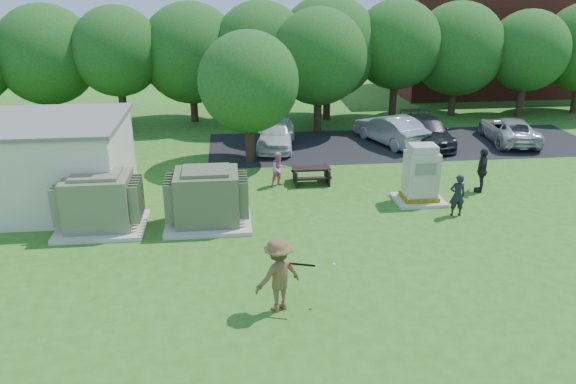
{
  "coord_description": "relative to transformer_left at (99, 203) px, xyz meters",
  "views": [
    {
      "loc": [
        -1.92,
        -13.96,
        8.37
      ],
      "look_at": [
        0.0,
        4.0,
        1.3
      ],
      "focal_mm": 35.0,
      "sensor_mm": 36.0,
      "label": 1
    }
  ],
  "objects": [
    {
      "name": "car_white",
      "position": [
        6.91,
        9.05,
        -0.23
      ],
      "size": [
        2.45,
        4.59,
        1.49
      ],
      "primitive_type": "imported",
      "rotation": [
        0.0,
        0.0,
        -0.16
      ],
      "color": "white",
      "rests_on": "ground"
    },
    {
      "name": "car_silver_a",
      "position": [
        12.92,
        9.21,
        -0.21
      ],
      "size": [
        3.18,
        4.87,
        1.52
      ],
      "primitive_type": "imported",
      "rotation": [
        0.0,
        0.0,
        3.52
      ],
      "color": "#B9B9BE",
      "rests_on": "ground"
    },
    {
      "name": "car_silver_b",
      "position": [
        19.21,
        8.85,
        -0.32
      ],
      "size": [
        2.7,
        4.9,
        1.3
      ],
      "primitive_type": "imported",
      "rotation": [
        0.0,
        0.0,
        3.02
      ],
      "color": "silver",
      "rests_on": "ground"
    },
    {
      "name": "person_by_generator",
      "position": [
        12.76,
        -0.21,
        -0.17
      ],
      "size": [
        0.6,
        0.42,
        1.59
      ],
      "primitive_type": "imported",
      "rotation": [
        0.0,
        0.0,
        3.08
      ],
      "color": "black",
      "rests_on": "ground"
    },
    {
      "name": "tree_row",
      "position": [
        8.25,
        14.0,
        3.18
      ],
      "size": [
        41.3,
        13.3,
        7.3
      ],
      "color": "#47301E",
      "rests_on": "ground"
    },
    {
      "name": "batting_equipment",
      "position": [
        6.32,
        -5.69,
        0.34
      ],
      "size": [
        1.44,
        0.43,
        0.26
      ],
      "color": "black",
      "rests_on": "ground"
    },
    {
      "name": "car_dark",
      "position": [
        14.75,
        8.88,
        -0.28
      ],
      "size": [
        2.02,
        4.81,
        1.39
      ],
      "primitive_type": "imported",
      "rotation": [
        0.0,
        0.0,
        -0.02
      ],
      "color": "black",
      "rests_on": "ground"
    },
    {
      "name": "person_walking_right",
      "position": [
        14.68,
        2.05,
        -0.06
      ],
      "size": [
        0.85,
        1.16,
        1.83
      ],
      "primitive_type": "imported",
      "rotation": [
        0.0,
        0.0,
        4.29
      ],
      "color": "black",
      "rests_on": "ground"
    },
    {
      "name": "generator_cabinet",
      "position": [
        11.84,
        1.25,
        0.04
      ],
      "size": [
        1.9,
        1.55,
        2.31
      ],
      "color": "beige",
      "rests_on": "ground"
    },
    {
      "name": "picnic_table",
      "position": [
        7.95,
        3.78,
        -0.54
      ],
      "size": [
        1.6,
        1.2,
        0.68
      ],
      "color": "black",
      "rests_on": "ground"
    },
    {
      "name": "batter",
      "position": [
        5.69,
        -5.68,
        0.05
      ],
      "size": [
        1.52,
        1.27,
        2.04
      ],
      "primitive_type": "imported",
      "rotation": [
        0.0,
        0.0,
        3.61
      ],
      "color": "brown",
      "rests_on": "ground"
    },
    {
      "name": "transformer_left",
      "position": [
        0.0,
        0.0,
        0.0
      ],
      "size": [
        3.0,
        2.4,
        2.07
      ],
      "color": "beige",
      "rests_on": "ground"
    },
    {
      "name": "person_at_picnic",
      "position": [
        6.55,
        3.55,
        -0.23
      ],
      "size": [
        0.9,
        0.83,
        1.48
      ],
      "primitive_type": "imported",
      "rotation": [
        0.0,
        0.0,
        0.47
      ],
      "color": "pink",
      "rests_on": "ground"
    },
    {
      "name": "brick_building",
      "position": [
        24.5,
        22.5,
        3.03
      ],
      "size": [
        15.0,
        8.0,
        8.0
      ],
      "primitive_type": "cube",
      "color": "maroon",
      "rests_on": "ground"
    },
    {
      "name": "ground",
      "position": [
        6.5,
        -4.5,
        -0.97
      ],
      "size": [
        120.0,
        120.0,
        0.0
      ],
      "primitive_type": "plane",
      "color": "#2D6619",
      "rests_on": "ground"
    },
    {
      "name": "parking_strip",
      "position": [
        13.5,
        9.0,
        -0.96
      ],
      "size": [
        20.0,
        6.0,
        0.01
      ],
      "primitive_type": "cube",
      "color": "#232326",
      "rests_on": "ground"
    },
    {
      "name": "transformer_right",
      "position": [
        3.7,
        0.0,
        0.0
      ],
      "size": [
        3.0,
        2.4,
        2.07
      ],
      "color": "beige",
      "rests_on": "ground"
    }
  ]
}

